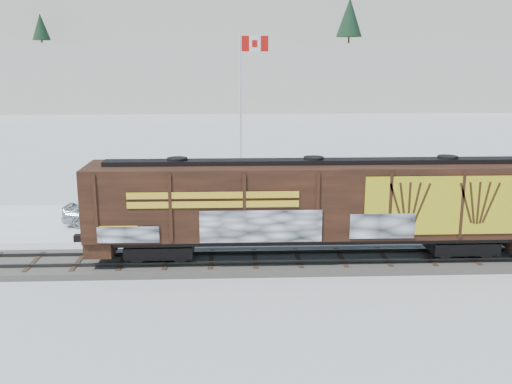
{
  "coord_description": "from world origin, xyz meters",
  "views": [
    {
      "loc": [
        -0.97,
        -24.77,
        9.17
      ],
      "look_at": [
        0.18,
        3.0,
        2.73
      ],
      "focal_mm": 40.0,
      "sensor_mm": 36.0,
      "label": 1
    }
  ],
  "objects_px": {
    "car_silver": "(106,212)",
    "flagpole": "(242,138)",
    "car_white": "(256,212)",
    "hopper_railcar": "(313,202)",
    "car_dark": "(354,211)"
  },
  "relations": [
    {
      "from": "car_silver",
      "to": "flagpole",
      "type": "bearing_deg",
      "value": -41.06
    },
    {
      "from": "car_dark",
      "to": "car_silver",
      "type": "bearing_deg",
      "value": 76.86
    },
    {
      "from": "car_white",
      "to": "flagpole",
      "type": "bearing_deg",
      "value": 15.89
    },
    {
      "from": "flagpole",
      "to": "car_dark",
      "type": "xyz_separation_m",
      "value": [
        6.2,
        -7.41,
        -3.2
      ]
    },
    {
      "from": "flagpole",
      "to": "hopper_railcar",
      "type": "bearing_deg",
      "value": -77.9
    },
    {
      "from": "car_silver",
      "to": "car_white",
      "type": "bearing_deg",
      "value": -85.72
    },
    {
      "from": "flagpole",
      "to": "car_white",
      "type": "bearing_deg",
      "value": -85.34
    },
    {
      "from": "hopper_railcar",
      "to": "car_white",
      "type": "height_order",
      "value": "hopper_railcar"
    },
    {
      "from": "hopper_railcar",
      "to": "car_silver",
      "type": "relative_size",
      "value": 4.24
    },
    {
      "from": "hopper_railcar",
      "to": "car_white",
      "type": "xyz_separation_m",
      "value": [
        -2.32,
        6.2,
        -2.07
      ]
    },
    {
      "from": "car_silver",
      "to": "car_dark",
      "type": "height_order",
      "value": "car_silver"
    },
    {
      "from": "car_silver",
      "to": "car_white",
      "type": "xyz_separation_m",
      "value": [
        8.45,
        -0.41,
        0.02
      ]
    },
    {
      "from": "flagpole",
      "to": "car_silver",
      "type": "bearing_deg",
      "value": -138.13
    },
    {
      "from": "hopper_railcar",
      "to": "flagpole",
      "type": "height_order",
      "value": "flagpole"
    },
    {
      "from": "car_silver",
      "to": "car_dark",
      "type": "xyz_separation_m",
      "value": [
        14.04,
        -0.39,
        -0.04
      ]
    }
  ]
}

